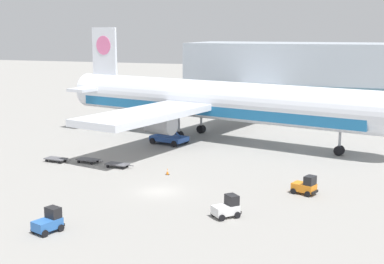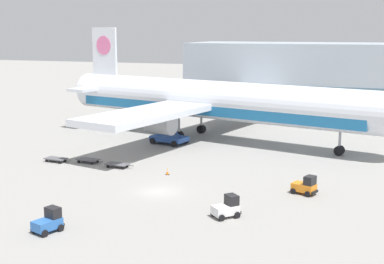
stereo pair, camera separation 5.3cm
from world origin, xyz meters
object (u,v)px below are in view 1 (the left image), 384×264
baggage_dolly_lead (56,159)px  baggage_dolly_second (88,160)px  airplane_main (209,101)px  baggage_dolly_third (117,164)px  baggage_tug_far (49,222)px  traffic_cone_near (167,172)px  scissor_lift_loader (169,131)px  baggage_tug_foreground (306,186)px  baggage_tug_mid (227,208)px

baggage_dolly_lead → baggage_dolly_second: bearing=18.7°
airplane_main → baggage_dolly_lead: (-13.82, -20.68, -5.45)m
baggage_dolly_second → baggage_dolly_third: same height
baggage_tug_far → traffic_cone_near: baggage_tug_far is taller
airplane_main → baggage_dolly_second: 22.65m
airplane_main → scissor_lift_loader: (-4.33, -5.57, -3.88)m
baggage_dolly_lead → baggage_dolly_third: 8.71m
airplane_main → baggage_dolly_second: (-9.72, -19.72, -5.45)m
airplane_main → scissor_lift_loader: 8.05m
baggage_dolly_third → traffic_cone_near: (7.02, -1.05, -0.01)m
traffic_cone_near → baggage_tug_far: bearing=-97.4°
scissor_lift_loader → baggage_dolly_lead: bearing=-108.4°
airplane_main → traffic_cone_near: (1.90, -21.67, -5.47)m
airplane_main → traffic_cone_near: bearing=-71.2°
traffic_cone_near → airplane_main: bearing=95.0°
airplane_main → scissor_lift_loader: size_ratio=9.91×
airplane_main → baggage_dolly_lead: size_ratio=15.19×
baggage_tug_foreground → baggage_dolly_lead: baggage_tug_foreground is taller
baggage_dolly_lead → baggage_dolly_second: same height
baggage_tug_foreground → baggage_dolly_third: size_ratio=0.74×
baggage_dolly_second → baggage_tug_mid: bearing=-25.8°
airplane_main → baggage_tug_mid: airplane_main is taller
baggage_tug_foreground → baggage_tug_mid: (-5.71, -9.20, 0.00)m
scissor_lift_loader → baggage_dolly_third: bearing=-79.3°
scissor_lift_loader → baggage_dolly_third: scissor_lift_loader is taller
baggage_tug_mid → traffic_cone_near: (-10.44, 11.47, -0.50)m
baggage_tug_far → baggage_dolly_second: baggage_tug_far is taller
baggage_tug_foreground → baggage_dolly_third: baggage_tug_foreground is taller
baggage_tug_mid → baggage_tug_foreground: bearing=11.7°
scissor_lift_loader → baggage_tug_foreground: (22.38, -18.37, -1.08)m
traffic_cone_near → baggage_dolly_second: bearing=170.5°
scissor_lift_loader → baggage_dolly_lead: scissor_lift_loader is taller
baggage_dolly_second → traffic_cone_near: bearing=-4.0°
scissor_lift_loader → baggage_dolly_third: (-0.79, -15.05, -1.57)m
baggage_dolly_lead → baggage_dolly_second: 4.21m
scissor_lift_loader → baggage_tug_foreground: size_ratio=2.09×
airplane_main → baggage_tug_far: size_ratio=20.72×
baggage_tug_far → baggage_dolly_lead: (-13.15, 20.84, -0.49)m
airplane_main → baggage_tug_mid: bearing=-55.8°
scissor_lift_loader → baggage_tug_far: size_ratio=2.09×
baggage_dolly_lead → traffic_cone_near: bearing=1.9°
baggage_tug_foreground → baggage_dolly_second: size_ratio=0.74×
baggage_tug_mid → baggage_dolly_second: 25.83m
baggage_dolly_second → baggage_dolly_third: size_ratio=1.00×
baggage_dolly_lead → baggage_dolly_third: same height
baggage_dolly_second → baggage_dolly_third: (4.60, -0.90, 0.00)m
scissor_lift_loader → baggage_tug_mid: size_ratio=2.10×
airplane_main → baggage_tug_mid: 35.71m
baggage_tug_foreground → baggage_tug_far: same height
baggage_tug_far → traffic_cone_near: size_ratio=3.61×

